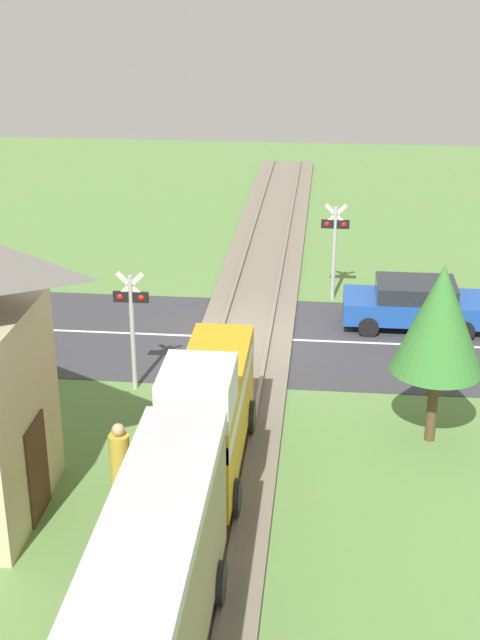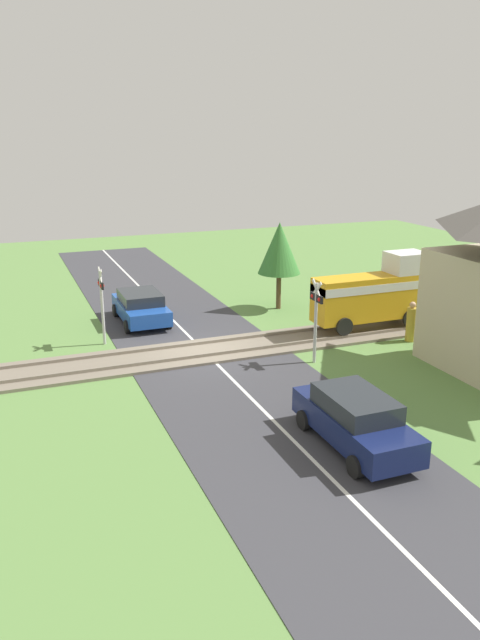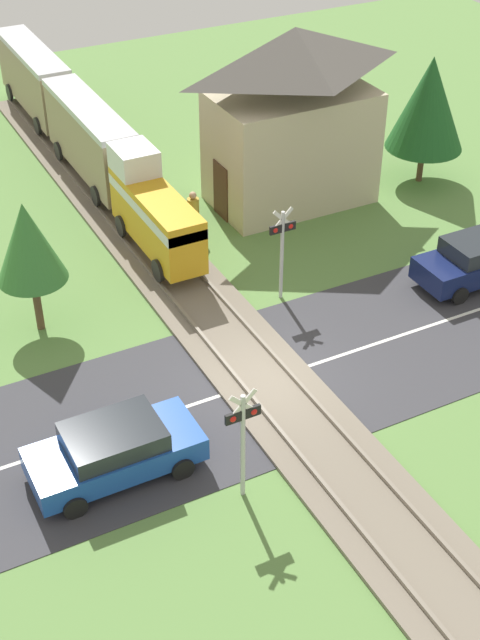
% 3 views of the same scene
% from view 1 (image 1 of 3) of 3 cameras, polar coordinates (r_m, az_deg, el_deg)
% --- Properties ---
extents(ground_plane, '(60.00, 60.00, 0.00)m').
position_cam_1_polar(ground_plane, '(26.26, 0.33, -1.19)').
color(ground_plane, '#5B8442').
extents(road_surface, '(48.00, 6.40, 0.02)m').
position_cam_1_polar(road_surface, '(26.25, 0.33, -1.17)').
color(road_surface, '#38383D').
rests_on(road_surface, ground_plane).
extents(track_bed, '(2.80, 48.00, 0.24)m').
position_cam_1_polar(track_bed, '(26.23, 0.33, -1.06)').
color(track_bed, '#756B5B').
rests_on(track_bed, ground_plane).
extents(car_near_crossing, '(4.28, 2.05, 1.45)m').
position_cam_1_polar(car_near_crossing, '(27.34, 11.12, 1.08)').
color(car_near_crossing, '#1E4CA8').
rests_on(car_near_crossing, ground_plane).
extents(crossing_signal_west_approach, '(0.90, 0.18, 3.22)m').
position_cam_1_polar(crossing_signal_west_approach, '(28.77, 6.08, 5.18)').
color(crossing_signal_west_approach, '#B7B7B7').
rests_on(crossing_signal_west_approach, ground_plane).
extents(crossing_signal_east_approach, '(0.90, 0.18, 3.22)m').
position_cam_1_polar(crossing_signal_east_approach, '(22.61, -6.94, 0.31)').
color(crossing_signal_east_approach, '#B7B7B7').
rests_on(crossing_signal_east_approach, ground_plane).
extents(pedestrian_by_station, '(0.42, 0.42, 1.71)m').
position_cam_1_polar(pedestrian_by_station, '(18.69, -7.68, -9.11)').
color(pedestrian_by_station, gold).
rests_on(pedestrian_by_station, ground_plane).
extents(tree_roadside_hedge, '(2.08, 2.08, 4.30)m').
position_cam_1_polar(tree_roadside_hedge, '(20.12, 12.69, 0.05)').
color(tree_roadside_hedge, brown).
rests_on(tree_roadside_hedge, ground_plane).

